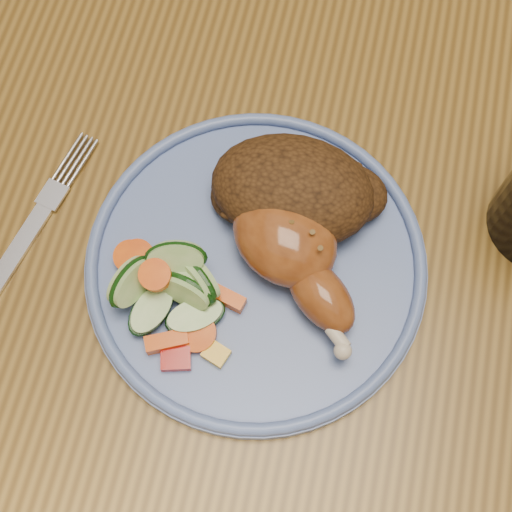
# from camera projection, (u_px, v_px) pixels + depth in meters

# --- Properties ---
(ground) EXTENTS (4.00, 4.00, 0.00)m
(ground) POSITION_uv_depth(u_px,v_px,m) (308.00, 352.00, 1.31)
(ground) COLOR #543B1D
(ground) RESTS_ON ground
(dining_table) EXTENTS (0.90, 1.40, 0.75)m
(dining_table) POSITION_uv_depth(u_px,v_px,m) (356.00, 197.00, 0.69)
(dining_table) COLOR brown
(dining_table) RESTS_ON ground
(plate) EXTENTS (0.27, 0.27, 0.01)m
(plate) POSITION_uv_depth(u_px,v_px,m) (256.00, 265.00, 0.57)
(plate) COLOR #576FAF
(plate) RESTS_ON dining_table
(plate_rim) EXTENTS (0.27, 0.27, 0.01)m
(plate_rim) POSITION_uv_depth(u_px,v_px,m) (256.00, 260.00, 0.56)
(plate_rim) COLOR #576FAF
(plate_rim) RESTS_ON plate
(chicken_leg) EXTENTS (0.13, 0.14, 0.05)m
(chicken_leg) POSITION_uv_depth(u_px,v_px,m) (293.00, 251.00, 0.54)
(chicken_leg) COLOR brown
(chicken_leg) RESTS_ON plate
(rice_pilaf) EXTENTS (0.14, 0.10, 0.06)m
(rice_pilaf) POSITION_uv_depth(u_px,v_px,m) (296.00, 191.00, 0.56)
(rice_pilaf) COLOR #3F250F
(rice_pilaf) RESTS_ON plate
(vegetable_pile) EXTENTS (0.11, 0.10, 0.05)m
(vegetable_pile) POSITION_uv_depth(u_px,v_px,m) (170.00, 290.00, 0.54)
(vegetable_pile) COLOR #A50A05
(vegetable_pile) RESTS_ON plate
(fork) EXTENTS (0.06, 0.17, 0.00)m
(fork) POSITION_uv_depth(u_px,v_px,m) (24.00, 240.00, 0.58)
(fork) COLOR silver
(fork) RESTS_ON dining_table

